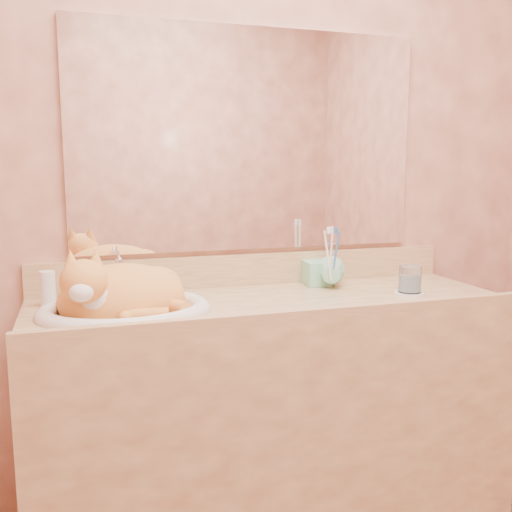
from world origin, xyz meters
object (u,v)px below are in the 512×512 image
object	(u,v)px
sink_basin	(124,287)
water_glass	(410,279)
vanity_counter	(272,419)
soap_dispenser	(322,261)
toothbrush_cup	(332,276)
cat	(118,292)

from	to	relation	value
sink_basin	water_glass	xyz separation A→B (m)	(0.97, -0.05, -0.02)
vanity_counter	soap_dispenser	bearing A→B (deg)	29.95
vanity_counter	toothbrush_cup	bearing A→B (deg)	18.69
soap_dispenser	toothbrush_cup	distance (m)	0.07
cat	toothbrush_cup	size ratio (longest dim) A/B	3.60
cat	water_glass	size ratio (longest dim) A/B	4.30
toothbrush_cup	vanity_counter	bearing A→B (deg)	-161.31
vanity_counter	soap_dispenser	distance (m)	0.59
vanity_counter	water_glass	xyz separation A→B (m)	(0.48, -0.07, 0.48)
soap_dispenser	cat	bearing A→B (deg)	-164.39
soap_dispenser	water_glass	world-z (taller)	soap_dispenser
soap_dispenser	toothbrush_cup	bearing A→B (deg)	-66.53
sink_basin	toothbrush_cup	xyz separation A→B (m)	(0.74, 0.11, -0.03)
sink_basin	soap_dispenser	bearing A→B (deg)	21.65
water_glass	soap_dispenser	bearing A→B (deg)	139.53
vanity_counter	soap_dispenser	xyz separation A→B (m)	(0.24, 0.14, 0.53)
cat	water_glass	distance (m)	0.99
cat	toothbrush_cup	xyz separation A→B (m)	(0.76, 0.09, -0.01)
vanity_counter	sink_basin	size ratio (longest dim) A/B	3.10
cat	soap_dispenser	xyz separation A→B (m)	(0.75, 0.14, 0.04)
toothbrush_cup	water_glass	xyz separation A→B (m)	(0.23, -0.16, 0.00)
water_glass	cat	bearing A→B (deg)	176.01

